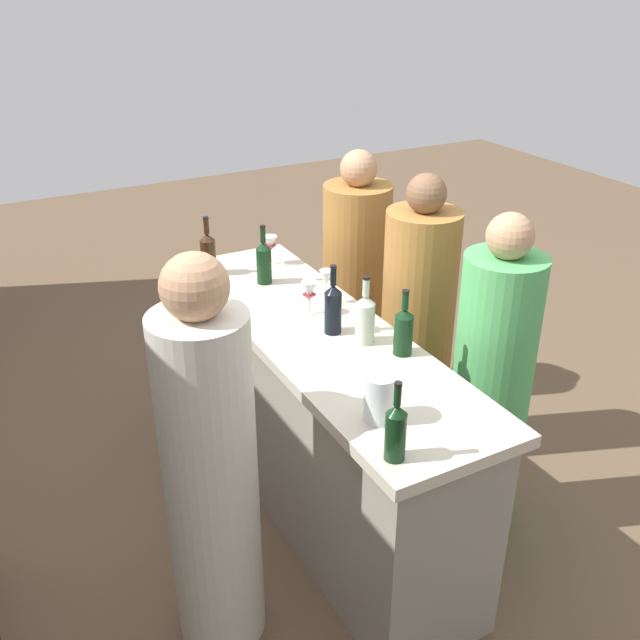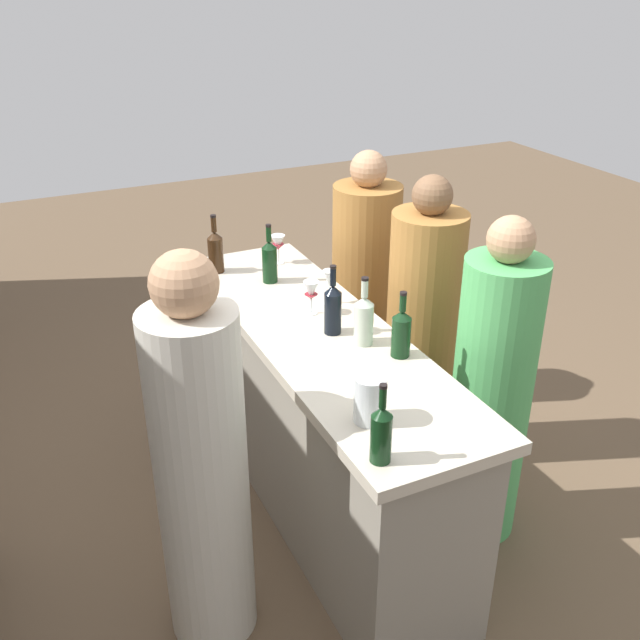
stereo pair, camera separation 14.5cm
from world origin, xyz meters
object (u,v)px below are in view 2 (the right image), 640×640
object	(u,v)px
person_left_guest	(491,397)
wine_bottle_rightmost_dark_green	(270,260)
person_right_guest	(422,336)
wine_bottle_center_clear_pale	(364,319)
wine_bottle_second_left_dark_green	(401,332)
person_server_behind	(202,473)
wine_glass_near_right	(311,292)
wine_bottle_second_right_near_black	(333,308)
person_center_guest	(365,292)
wine_bottle_leftmost_dark_green	(381,432)
wine_glass_near_left	(329,280)
wine_glass_near_center	(278,244)
water_pitcher	(370,399)
wine_bottle_far_right_amber_brown	(216,250)

from	to	relation	value
person_left_guest	wine_bottle_rightmost_dark_green	bearing A→B (deg)	-38.26
person_right_guest	wine_bottle_center_clear_pale	bearing A→B (deg)	11.91
wine_bottle_second_left_dark_green	person_right_guest	world-z (taller)	person_right_guest
wine_bottle_center_clear_pale	person_server_behind	distance (m)	0.91
wine_glass_near_right	wine_bottle_rightmost_dark_green	bearing A→B (deg)	4.77
wine_bottle_second_right_near_black	person_center_guest	distance (m)	1.14
wine_bottle_leftmost_dark_green	wine_glass_near_left	bearing A→B (deg)	-18.05
person_center_guest	person_right_guest	size ratio (longest dim) A/B	0.99
wine_bottle_center_clear_pale	wine_glass_near_center	world-z (taller)	wine_bottle_center_clear_pale
wine_bottle_leftmost_dark_green	wine_glass_near_right	bearing A→B (deg)	-13.03
wine_bottle_second_left_dark_green	person_server_behind	distance (m)	0.96
water_pitcher	person_right_guest	distance (m)	1.25
wine_bottle_second_right_near_black	person_right_guest	xyz separation A→B (m)	(0.23, -0.63, -0.39)
wine_bottle_leftmost_dark_green	person_right_guest	world-z (taller)	person_right_guest
wine_glass_near_left	wine_glass_near_center	bearing A→B (deg)	2.47
wine_bottle_second_left_dark_green	person_server_behind	bearing A→B (deg)	96.69
wine_bottle_center_clear_pale	wine_glass_near_center	xyz separation A→B (m)	(0.99, -0.02, -0.01)
wine_bottle_second_right_near_black	person_server_behind	world-z (taller)	person_server_behind
wine_glass_near_center	wine_glass_near_right	bearing A→B (deg)	171.27
wine_bottle_second_right_near_black	wine_bottle_leftmost_dark_green	bearing A→B (deg)	163.61
water_pitcher	person_server_behind	distance (m)	0.69
wine_bottle_second_right_near_black	wine_glass_near_left	distance (m)	0.30
wine_bottle_far_right_amber_brown	person_left_guest	distance (m)	1.56
wine_bottle_second_right_near_black	person_right_guest	distance (m)	0.78
person_right_guest	wine_bottle_far_right_amber_brown	bearing A→B (deg)	-58.10
wine_bottle_leftmost_dark_green	water_pitcher	size ratio (longest dim) A/B	1.63
wine_bottle_rightmost_dark_green	person_center_guest	xyz separation A→B (m)	(0.23, -0.68, -0.40)
wine_bottle_rightmost_dark_green	wine_glass_near_center	distance (m)	0.25
wine_bottle_rightmost_dark_green	wine_glass_near_center	world-z (taller)	wine_bottle_rightmost_dark_green
wine_bottle_rightmost_dark_green	wine_bottle_far_right_amber_brown	bearing A→B (deg)	40.54
wine_bottle_leftmost_dark_green	wine_bottle_center_clear_pale	world-z (taller)	wine_bottle_center_clear_pale
person_server_behind	water_pitcher	bearing A→B (deg)	-12.39
wine_bottle_center_clear_pale	wine_bottle_second_right_near_black	distance (m)	0.16
wine_bottle_second_right_near_black	wine_glass_near_left	xyz separation A→B (m)	(0.27, -0.12, -0.00)
wine_glass_near_left	person_left_guest	size ratio (longest dim) A/B	0.11
wine_bottle_second_right_near_black	wine_bottle_far_right_amber_brown	distance (m)	0.90
wine_bottle_far_right_amber_brown	person_right_guest	size ratio (longest dim) A/B	0.20
wine_bottle_center_clear_pale	wine_bottle_second_right_near_black	world-z (taller)	wine_bottle_second_right_near_black
wine_bottle_leftmost_dark_green	wine_bottle_far_right_amber_brown	bearing A→B (deg)	-0.33
wine_glass_near_center	person_left_guest	world-z (taller)	person_left_guest
person_right_guest	wine_bottle_rightmost_dark_green	bearing A→B (deg)	-52.76
wine_bottle_leftmost_dark_green	water_pitcher	xyz separation A→B (m)	(0.21, -0.08, -0.02)
wine_glass_near_center	person_server_behind	size ratio (longest dim) A/B	0.10
wine_bottle_second_right_near_black	wine_glass_near_right	distance (m)	0.21
water_pitcher	person_server_behind	world-z (taller)	person_server_behind
wine_bottle_rightmost_dark_green	wine_bottle_far_right_amber_brown	xyz separation A→B (m)	(0.24, 0.20, 0.00)
wine_bottle_second_left_dark_green	wine_bottle_rightmost_dark_green	world-z (taller)	wine_bottle_rightmost_dark_green
wine_glass_near_right	water_pitcher	size ratio (longest dim) A/B	0.90
wine_bottle_leftmost_dark_green	person_center_guest	size ratio (longest dim) A/B	0.19
person_left_guest	person_center_guest	size ratio (longest dim) A/B	1.01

